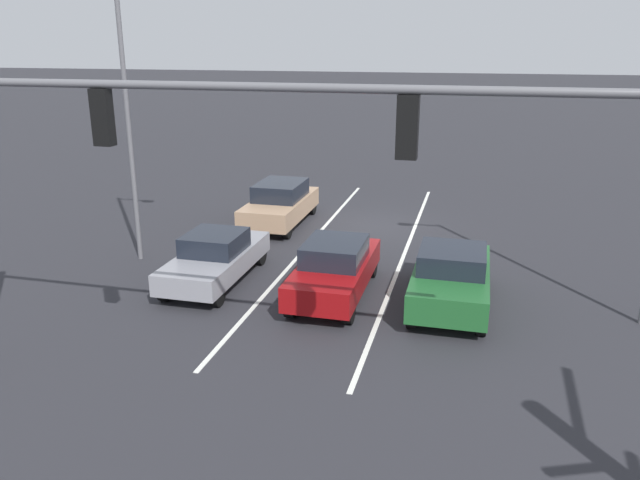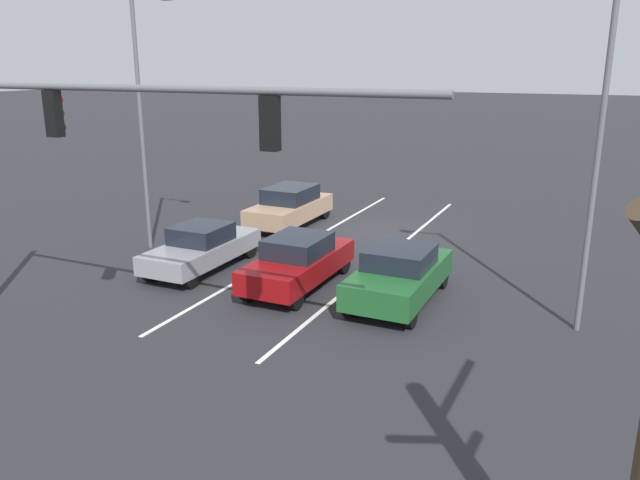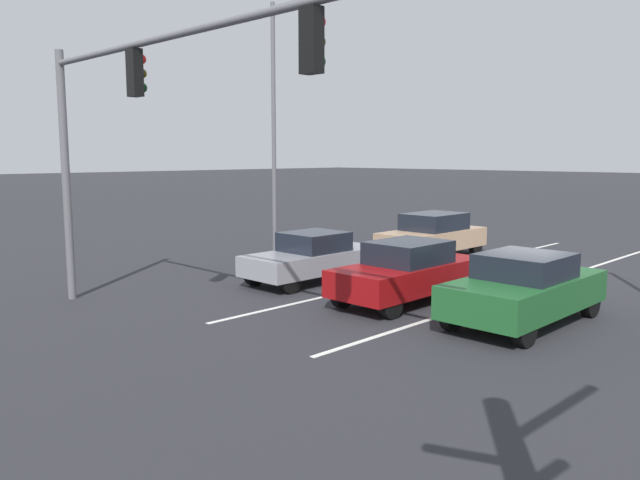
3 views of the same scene
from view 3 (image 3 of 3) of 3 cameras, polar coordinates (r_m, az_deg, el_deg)
ground_plane at (r=21.53m, az=18.34°, el=-2.30°), size 240.00×240.00×0.00m
lane_stripe_left_divider at (r=18.41m, az=19.03°, el=-3.97°), size 0.12×17.47×0.01m
lane_stripe_center_divider at (r=19.98m, az=10.68°, el=-2.78°), size 0.12×17.47×0.01m
car_darkgreen_leftlane_front at (r=14.12m, az=18.22°, el=-4.22°), size 1.86×4.28×1.54m
car_maroon_midlane_front at (r=15.59m, az=8.09°, el=-2.84°), size 1.72×4.39×1.52m
car_gray_rightlane_front at (r=17.97m, az=-0.54°, el=-1.54°), size 1.72×4.37×1.42m
car_tan_rightlane_second at (r=22.56m, az=10.27°, el=0.45°), size 1.81×4.42×1.57m
traffic_signal_gantry at (r=13.38m, az=-15.99°, el=11.88°), size 11.93×0.37×6.13m
street_lamp_right_shoulder at (r=20.73m, az=-3.97°, el=11.07°), size 1.67×0.24×8.47m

